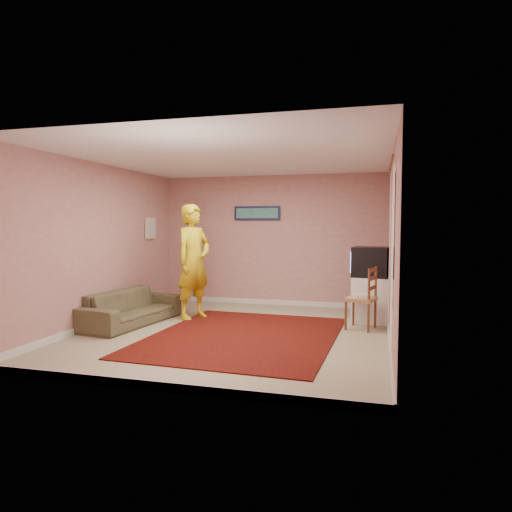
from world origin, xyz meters
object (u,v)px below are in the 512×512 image
(sofa, at_px, (131,307))
(person, at_px, (194,262))
(tv_cabinet, at_px, (370,299))
(chair_b, at_px, (361,291))
(crt_tv, at_px, (370,262))
(chair_a, at_px, (366,288))

(sofa, relative_size, person, 0.95)
(person, bearing_deg, tv_cabinet, -57.88)
(chair_b, bearing_deg, tv_cabinet, -177.25)
(crt_tv, height_order, chair_b, crt_tv)
(chair_b, relative_size, person, 0.27)
(crt_tv, relative_size, chair_b, 1.17)
(crt_tv, relative_size, person, 0.31)
(chair_a, distance_m, person, 2.99)
(sofa, bearing_deg, crt_tv, -64.84)
(chair_b, bearing_deg, person, -76.64)
(crt_tv, xyz_separation_m, chair_b, (-0.12, -0.58, -0.41))
(chair_a, xyz_separation_m, chair_b, (-0.06, -0.75, 0.05))
(crt_tv, bearing_deg, person, -165.36)
(chair_b, xyz_separation_m, person, (-2.82, 0.07, 0.40))
(crt_tv, xyz_separation_m, person, (-2.94, -0.51, -0.02))
(tv_cabinet, xyz_separation_m, chair_b, (-0.12, -0.58, 0.21))
(tv_cabinet, bearing_deg, chair_b, -102.06)
(tv_cabinet, height_order, chair_b, chair_b)
(crt_tv, relative_size, chair_a, 1.24)
(tv_cabinet, xyz_separation_m, chair_a, (-0.06, 0.17, 0.16))
(tv_cabinet, distance_m, chair_b, 0.63)
(tv_cabinet, height_order, sofa, tv_cabinet)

